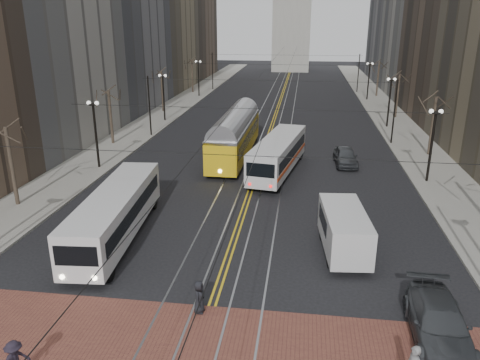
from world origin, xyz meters
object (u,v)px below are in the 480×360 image
(transit_bus, at_px, (116,216))
(pedestrian_a, at_px, (199,297))
(cargo_van, at_px, (344,233))
(streetcar, at_px, (235,139))
(sedan_parked, at_px, (439,323))
(rear_bus, at_px, (278,156))
(sedan_grey, at_px, (345,156))

(transit_bus, bearing_deg, pedestrian_a, -50.00)
(transit_bus, bearing_deg, cargo_van, -4.56)
(streetcar, height_order, sedan_parked, streetcar)
(transit_bus, bearing_deg, rear_bus, 53.56)
(sedan_grey, height_order, pedestrian_a, sedan_grey)
(cargo_van, bearing_deg, sedan_parked, -70.18)
(sedan_grey, bearing_deg, streetcar, 169.93)
(streetcar, bearing_deg, cargo_van, -63.39)
(streetcar, bearing_deg, transit_bus, -102.51)
(pedestrian_a, bearing_deg, cargo_van, -42.38)
(rear_bus, xyz_separation_m, sedan_grey, (5.81, 3.18, -0.70))
(rear_bus, bearing_deg, pedestrian_a, -86.58)
(transit_bus, height_order, pedestrian_a, transit_bus)
(transit_bus, bearing_deg, streetcar, 72.26)
(sedan_grey, bearing_deg, pedestrian_a, -112.19)
(pedestrian_a, bearing_deg, rear_bus, -2.92)
(cargo_van, distance_m, sedan_parked, 7.74)
(transit_bus, distance_m, rear_bus, 16.24)
(rear_bus, relative_size, sedan_grey, 2.46)
(transit_bus, xyz_separation_m, pedestrian_a, (6.40, -6.58, -0.68))
(sedan_grey, bearing_deg, rear_bus, -154.51)
(rear_bus, bearing_deg, sedan_grey, 38.49)
(transit_bus, relative_size, streetcar, 0.80)
(rear_bus, bearing_deg, cargo_van, -62.48)
(transit_bus, bearing_deg, sedan_grey, 45.25)
(streetcar, height_order, rear_bus, streetcar)
(sedan_parked, bearing_deg, streetcar, 117.89)
(sedan_grey, xyz_separation_m, pedestrian_a, (-8.07, -23.50, -0.01))
(rear_bus, relative_size, sedan_parked, 2.11)
(transit_bus, xyz_separation_m, streetcar, (4.36, 18.13, 0.25))
(sedan_parked, height_order, pedestrian_a, sedan_parked)
(cargo_van, bearing_deg, transit_bus, 174.40)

